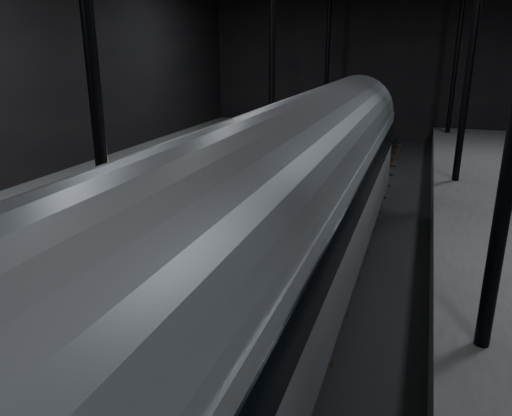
% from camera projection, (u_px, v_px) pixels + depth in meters
% --- Properties ---
extents(ground, '(44.00, 44.00, 0.00)m').
position_uv_depth(ground, '(316.00, 273.00, 13.91)').
color(ground, black).
rests_on(ground, ground).
extents(platform_left, '(9.00, 43.80, 1.00)m').
position_uv_depth(platform_left, '(88.00, 227.00, 16.05)').
color(platform_left, '#4B4B49').
rests_on(platform_left, ground).
extents(tactile_strip, '(0.50, 43.80, 0.01)m').
position_uv_depth(tactile_strip, '(209.00, 226.00, 14.60)').
color(tactile_strip, '#855F18').
rests_on(tactile_strip, platform_left).
extents(track, '(2.40, 43.00, 0.24)m').
position_uv_depth(track, '(316.00, 271.00, 13.89)').
color(track, '#3F3328').
rests_on(track, ground).
extents(train, '(2.76, 18.38, 4.91)m').
position_uv_depth(train, '(298.00, 204.00, 10.90)').
color(train, '#A7A9AF').
rests_on(train, ground).
extents(woman, '(0.66, 0.49, 1.64)m').
position_uv_depth(woman, '(196.00, 195.00, 14.85)').
color(woman, '#96805C').
rests_on(woman, platform_left).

